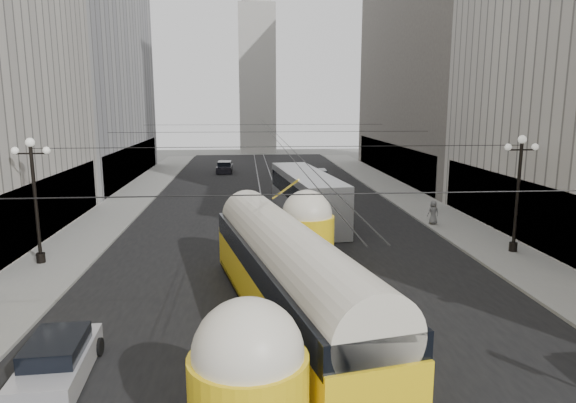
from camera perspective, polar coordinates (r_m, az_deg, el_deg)
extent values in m
cube|color=black|center=(41.57, -1.79, -0.51)|extent=(20.00, 85.00, 0.02)
cube|color=gray|center=(46.04, -17.11, 0.22)|extent=(4.00, 72.00, 0.15)
cube|color=gray|center=(47.08, 12.73, 0.66)|extent=(4.00, 72.00, 0.15)
cube|color=gray|center=(41.54, -2.83, -0.52)|extent=(0.12, 85.00, 0.04)
cube|color=gray|center=(41.61, -0.76, -0.49)|extent=(0.12, 85.00, 0.04)
cube|color=black|center=(34.93, -24.73, -0.35)|extent=(0.10, 18.00, 3.60)
cube|color=#999999|center=(59.30, -23.20, 15.63)|extent=(12.00, 28.00, 28.00)
cube|color=black|center=(57.81, -16.70, 4.25)|extent=(0.10, 25.20, 3.60)
cube|color=black|center=(34.77, 22.95, -0.26)|extent=(0.10, 18.00, 3.60)
cube|color=#514C47|center=(60.87, 17.44, 17.75)|extent=(12.00, 32.00, 32.00)
cube|color=black|center=(58.78, 11.26, 4.60)|extent=(0.10, 28.80, 3.60)
cube|color=#B2AFA8|center=(88.31, -3.44, 13.30)|extent=(6.00, 6.00, 24.00)
cylinder|color=black|center=(28.71, -26.21, -0.37)|extent=(0.18, 0.18, 6.00)
cylinder|color=black|center=(29.32, -25.77, -5.65)|extent=(0.44, 0.44, 0.50)
cylinder|color=black|center=(28.37, -26.65, 4.79)|extent=(1.60, 0.08, 0.08)
sphere|color=white|center=(28.33, -26.75, 5.89)|extent=(0.44, 0.44, 0.44)
sphere|color=white|center=(28.65, -28.07, 5.02)|extent=(0.36, 0.36, 0.36)
sphere|color=white|center=(28.09, -25.25, 5.16)|extent=(0.36, 0.36, 0.36)
cylinder|color=black|center=(30.43, 24.12, 0.38)|extent=(0.18, 0.18, 6.00)
cylinder|color=black|center=(31.00, 23.73, -4.63)|extent=(0.44, 0.44, 0.50)
cylinder|color=black|center=(30.11, 24.51, 5.25)|extent=(1.60, 0.08, 0.08)
sphere|color=white|center=(30.07, 24.59, 6.29)|extent=(0.44, 0.44, 0.44)
sphere|color=white|center=(29.74, 23.26, 5.58)|extent=(0.36, 0.36, 0.36)
sphere|color=white|center=(30.46, 25.77, 5.49)|extent=(0.36, 0.36, 0.36)
cylinder|color=black|center=(12.56, 4.63, 0.83)|extent=(25.00, 0.03, 0.03)
cylinder|color=black|center=(26.38, -0.27, 6.11)|extent=(25.00, 0.03, 0.03)
cylinder|color=black|center=(40.32, -1.81, 7.74)|extent=(25.00, 0.03, 0.03)
cylinder|color=black|center=(54.29, -2.56, 8.53)|extent=(25.00, 0.03, 0.03)
cylinder|color=black|center=(44.32, -2.07, 7.76)|extent=(0.03, 72.00, 0.03)
cylinder|color=black|center=(44.34, -1.55, 7.77)|extent=(0.03, 72.00, 0.03)
cube|color=yellow|center=(19.59, 0.08, -10.22)|extent=(5.89, 15.43, 1.84)
cube|color=black|center=(19.92, 0.08, -12.55)|extent=(5.79, 14.99, 0.33)
cube|color=black|center=(19.19, 0.08, -6.89)|extent=(5.86, 15.21, 0.92)
cylinder|color=silver|center=(19.09, 0.08, -5.96)|extent=(5.52, 15.14, 2.49)
sphere|color=silver|center=(12.26, -4.47, -16.53)|extent=(2.60, 2.60, 2.60)
cylinder|color=yellow|center=(26.64, 2.10, -4.24)|extent=(2.82, 2.82, 2.49)
sphere|color=silver|center=(26.34, 2.12, -1.51)|extent=(2.60, 2.60, 2.60)
cube|color=#AFB1B5|center=(36.47, 2.02, 0.62)|extent=(4.18, 13.46, 3.31)
cube|color=black|center=(36.38, 2.03, 1.48)|extent=(4.15, 13.00, 1.21)
cube|color=black|center=(30.00, 3.48, -0.87)|extent=(2.53, 0.38, 1.54)
cylinder|color=black|center=(32.25, 0.49, -2.83)|extent=(0.30, 1.10, 1.10)
cylinder|color=black|center=(32.61, 5.32, -2.73)|extent=(0.30, 1.10, 1.10)
cylinder|color=black|center=(40.90, -0.63, 0.10)|extent=(0.30, 1.10, 1.10)
cylinder|color=black|center=(41.18, 3.20, 0.15)|extent=(0.30, 1.10, 1.10)
cube|color=silver|center=(17.55, -24.21, -16.31)|extent=(1.99, 4.32, 0.75)
cube|color=black|center=(17.32, -24.35, -14.73)|extent=(1.67, 2.41, 0.71)
cylinder|color=black|center=(16.72, -28.53, -18.67)|extent=(0.22, 0.60, 0.60)
cylinder|color=black|center=(16.18, -23.17, -19.24)|extent=(0.22, 0.60, 0.60)
cylinder|color=black|center=(19.08, -25.00, -14.62)|extent=(0.22, 0.60, 0.60)
cylinder|color=black|center=(18.60, -20.32, -14.92)|extent=(0.22, 0.60, 0.60)
cube|color=white|center=(53.53, 3.36, 2.56)|extent=(2.07, 4.60, 0.80)
cube|color=black|center=(53.45, 3.37, 3.16)|extent=(1.75, 2.56, 0.76)
cylinder|color=black|center=(51.94, 2.68, 2.13)|extent=(0.22, 0.64, 0.64)
cylinder|color=black|center=(52.17, 4.50, 2.15)|extent=(0.22, 0.64, 0.64)
cylinder|color=black|center=(54.95, 2.27, 2.61)|extent=(0.22, 0.64, 0.64)
cylinder|color=black|center=(55.17, 4.00, 2.63)|extent=(0.22, 0.64, 0.64)
cube|color=black|center=(62.20, -7.05, 3.63)|extent=(1.88, 4.33, 0.76)
cube|color=black|center=(62.14, -7.06, 4.12)|extent=(1.61, 2.40, 0.72)
cylinder|color=black|center=(60.82, -7.85, 3.30)|extent=(0.22, 0.61, 0.61)
cylinder|color=black|center=(60.75, -6.35, 3.33)|extent=(0.22, 0.61, 0.61)
cylinder|color=black|center=(63.70, -7.71, 3.65)|extent=(0.22, 0.61, 0.61)
cylinder|color=black|center=(63.64, -6.28, 3.67)|extent=(0.22, 0.61, 0.61)
imported|color=slate|center=(35.94, 15.82, -1.17)|extent=(0.84, 0.57, 1.61)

